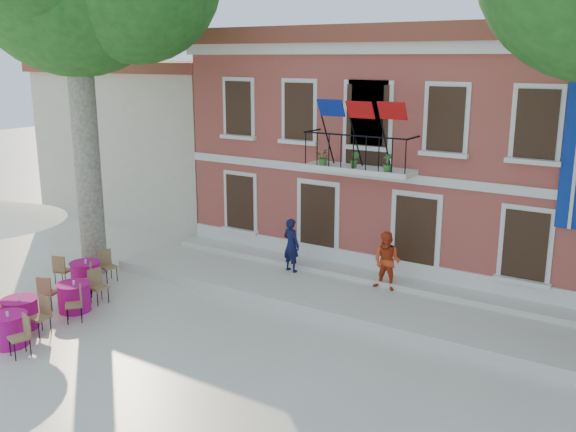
# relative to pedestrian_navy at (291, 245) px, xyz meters

# --- Properties ---
(ground) EXTENTS (90.00, 90.00, 0.00)m
(ground) POSITION_rel_pedestrian_navy_xyz_m (-0.13, -4.89, -1.12)
(ground) COLOR beige
(ground) RESTS_ON ground
(main_building) EXTENTS (13.50, 9.59, 7.50)m
(main_building) POSITION_rel_pedestrian_navy_xyz_m (1.88, 5.10, 2.66)
(main_building) COLOR #A6433C
(main_building) RESTS_ON ground
(neighbor_west) EXTENTS (9.40, 9.40, 6.40)m
(neighbor_west) POSITION_rel_pedestrian_navy_xyz_m (-9.63, 6.11, 2.10)
(neighbor_west) COLOR beige
(neighbor_west) RESTS_ON ground
(terrace) EXTENTS (14.00, 3.40, 0.30)m
(terrace) POSITION_rel_pedestrian_navy_xyz_m (1.87, -0.49, -0.97)
(terrace) COLOR silver
(terrace) RESTS_ON ground
(pedestrian_navy) EXTENTS (0.66, 0.50, 1.63)m
(pedestrian_navy) POSITION_rel_pedestrian_navy_xyz_m (0.00, 0.00, 0.00)
(pedestrian_navy) COLOR #0F1234
(pedestrian_navy) RESTS_ON terrace
(pedestrian_orange) EXTENTS (0.82, 0.64, 1.65)m
(pedestrian_orange) POSITION_rel_pedestrian_navy_xyz_m (3.07, 0.12, 0.01)
(pedestrian_orange) COLOR red
(pedestrian_orange) RESTS_ON terrace
(cafe_table_0) EXTENTS (1.96, 0.95, 0.95)m
(cafe_table_0) POSITION_rel_pedestrian_navy_xyz_m (-3.09, -7.42, -0.70)
(cafe_table_0) COLOR #D61487
(cafe_table_0) RESTS_ON ground
(cafe_table_1) EXTENTS (1.92, 0.90, 0.95)m
(cafe_table_1) POSITION_rel_pedestrian_navy_xyz_m (-3.75, -6.65, -0.70)
(cafe_table_1) COLOR #D61487
(cafe_table_1) RESTS_ON ground
(cafe_table_3) EXTENTS (1.83, 1.78, 0.95)m
(cafe_table_3) POSITION_rel_pedestrian_navy_xyz_m (-4.73, -3.81, -0.69)
(cafe_table_3) COLOR #D61487
(cafe_table_3) RESTS_ON ground
(cafe_table_4) EXTENTS (1.85, 1.75, 0.95)m
(cafe_table_4) POSITION_rel_pedestrian_navy_xyz_m (-3.53, -5.19, -0.69)
(cafe_table_4) COLOR #D61487
(cafe_table_4) RESTS_ON ground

